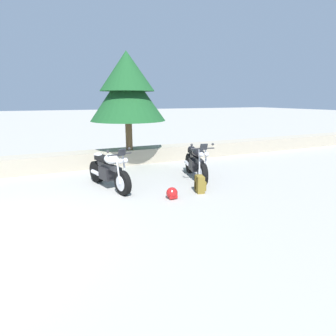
{
  "coord_description": "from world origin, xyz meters",
  "views": [
    {
      "loc": [
        1.33,
        -4.86,
        2.34
      ],
      "look_at": [
        4.02,
        1.2,
        0.65
      ],
      "focal_mm": 28.94,
      "sensor_mm": 36.0,
      "label": 1
    }
  ],
  "objects_px": {
    "motorcycle_white_near_left": "(109,171)",
    "motorcycle_black_centre": "(196,163)",
    "rider_backpack": "(200,183)",
    "rider_helmet": "(172,193)",
    "pine_tree_mid_left": "(127,88)"
  },
  "relations": [
    {
      "from": "motorcycle_white_near_left",
      "to": "motorcycle_black_centre",
      "type": "height_order",
      "value": "same"
    },
    {
      "from": "rider_backpack",
      "to": "motorcycle_white_near_left",
      "type": "bearing_deg",
      "value": 148.08
    },
    {
      "from": "motorcycle_black_centre",
      "to": "rider_backpack",
      "type": "distance_m",
      "value": 1.31
    },
    {
      "from": "rider_helmet",
      "to": "rider_backpack",
      "type": "bearing_deg",
      "value": 8.74
    },
    {
      "from": "motorcycle_black_centre",
      "to": "rider_helmet",
      "type": "height_order",
      "value": "motorcycle_black_centre"
    },
    {
      "from": "motorcycle_white_near_left",
      "to": "motorcycle_black_centre",
      "type": "bearing_deg",
      "value": -2.57
    },
    {
      "from": "rider_helmet",
      "to": "motorcycle_black_centre",
      "type": "bearing_deg",
      "value": 42.97
    },
    {
      "from": "motorcycle_black_centre",
      "to": "rider_helmet",
      "type": "bearing_deg",
      "value": -137.03
    },
    {
      "from": "rider_helmet",
      "to": "pine_tree_mid_left",
      "type": "distance_m",
      "value": 4.65
    },
    {
      "from": "rider_backpack",
      "to": "motorcycle_black_centre",
      "type": "bearing_deg",
      "value": 65.11
    },
    {
      "from": "rider_helmet",
      "to": "pine_tree_mid_left",
      "type": "relative_size",
      "value": 0.08
    },
    {
      "from": "motorcycle_white_near_left",
      "to": "pine_tree_mid_left",
      "type": "bearing_deg",
      "value": 62.6
    },
    {
      "from": "motorcycle_black_centre",
      "to": "rider_helmet",
      "type": "relative_size",
      "value": 7.27
    },
    {
      "from": "motorcycle_black_centre",
      "to": "pine_tree_mid_left",
      "type": "distance_m",
      "value": 3.65
    },
    {
      "from": "motorcycle_black_centre",
      "to": "rider_backpack",
      "type": "bearing_deg",
      "value": -114.89
    }
  ]
}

